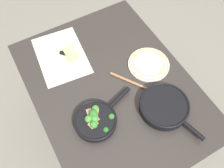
# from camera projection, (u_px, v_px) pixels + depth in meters

# --- Properties ---
(ground_plane) EXTENTS (14.00, 14.00, 0.00)m
(ground_plane) POSITION_uv_depth(u_px,v_px,m) (112.00, 130.00, 2.05)
(ground_plane) COLOR slate
(dining_table_red) EXTENTS (1.16, 0.87, 0.72)m
(dining_table_red) POSITION_uv_depth(u_px,v_px,m) (112.00, 93.00, 1.50)
(dining_table_red) COLOR #2D2826
(dining_table_red) RESTS_ON ground_plane
(skillet_broccoli) EXTENTS (0.23, 0.37, 0.07)m
(skillet_broccoli) POSITION_uv_depth(u_px,v_px,m) (96.00, 120.00, 1.30)
(skillet_broccoli) COLOR black
(skillet_broccoli) RESTS_ON dining_table_red
(skillet_eggs) EXTENTS (0.39, 0.27, 0.06)m
(skillet_eggs) POSITION_uv_depth(u_px,v_px,m) (164.00, 107.00, 1.33)
(skillet_eggs) COLOR black
(skillet_eggs) RESTS_ON dining_table_red
(wooden_spoon) EXTENTS (0.33, 0.23, 0.02)m
(wooden_spoon) POSITION_uv_depth(u_px,v_px,m) (147.00, 88.00, 1.41)
(wooden_spoon) COLOR #996B42
(wooden_spoon) RESTS_ON dining_table_red
(parchment_sheet) EXTENTS (0.42, 0.32, 0.00)m
(parchment_sheet) POSITION_uv_depth(u_px,v_px,m) (61.00, 56.00, 1.54)
(parchment_sheet) COLOR beige
(parchment_sheet) RESTS_ON dining_table_red
(grater_knife) EXTENTS (0.21, 0.19, 0.02)m
(grater_knife) POSITION_uv_depth(u_px,v_px,m) (60.00, 52.00, 1.54)
(grater_knife) COLOR silver
(grater_knife) RESTS_ON dining_table_red
(cheese_block) EXTENTS (0.09, 0.07, 0.05)m
(cheese_block) POSITION_uv_depth(u_px,v_px,m) (71.00, 54.00, 1.52)
(cheese_block) COLOR #EFD67A
(cheese_block) RESTS_ON dining_table_red
(dinner_plate_stack) EXTENTS (0.25, 0.25, 0.03)m
(dinner_plate_stack) POSITION_uv_depth(u_px,v_px,m) (149.00, 64.00, 1.50)
(dinner_plate_stack) COLOR white
(dinner_plate_stack) RESTS_ON dining_table_red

